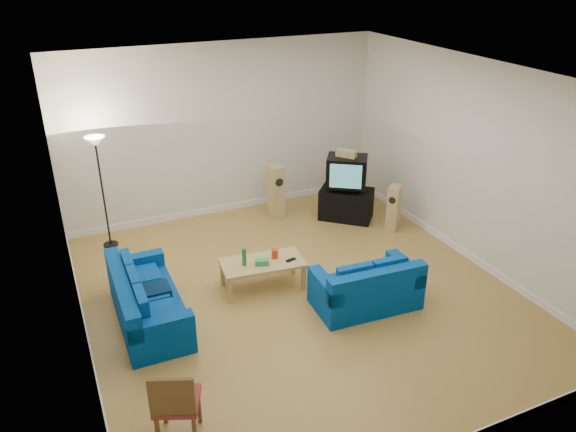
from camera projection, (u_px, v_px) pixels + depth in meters
name	position (u px, v px, depth m)	size (l,w,h in m)	color
room	(300.00, 198.00, 7.67)	(6.01, 6.51, 3.21)	olive
sofa_three_seat	(145.00, 304.00, 7.60)	(0.84, 1.90, 0.73)	navy
sofa_loveseat	(367.00, 290.00, 7.91)	(1.50, 0.90, 0.73)	navy
coffee_table	(262.00, 265.00, 8.32)	(1.28, 0.74, 0.44)	tan
bottle	(244.00, 257.00, 8.15)	(0.06, 0.06, 0.27)	#197233
tissue_box	(262.00, 262.00, 8.20)	(0.20, 0.11, 0.08)	green
red_canister	(275.00, 254.00, 8.37)	(0.10, 0.10, 0.14)	red
remote	(291.00, 260.00, 8.32)	(0.16, 0.05, 0.02)	black
tv_stand	(346.00, 204.00, 10.53)	(0.96, 0.53, 0.59)	black
av_receiver	(344.00, 187.00, 10.41)	(0.42, 0.34, 0.10)	black
television	(347.00, 171.00, 10.22)	(0.88, 0.83, 0.55)	black
centre_speaker	(346.00, 153.00, 10.08)	(0.37, 0.15, 0.13)	tan
speaker_left	(276.00, 192.00, 10.51)	(0.25, 0.32, 1.02)	tan
speaker_right	(394.00, 208.00, 10.05)	(0.32, 0.31, 0.85)	tan
floor_lamp	(97.00, 157.00, 8.99)	(0.33, 0.33, 1.94)	black
dining_chair	(176.00, 402.00, 5.61)	(0.59, 0.59, 0.94)	brown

